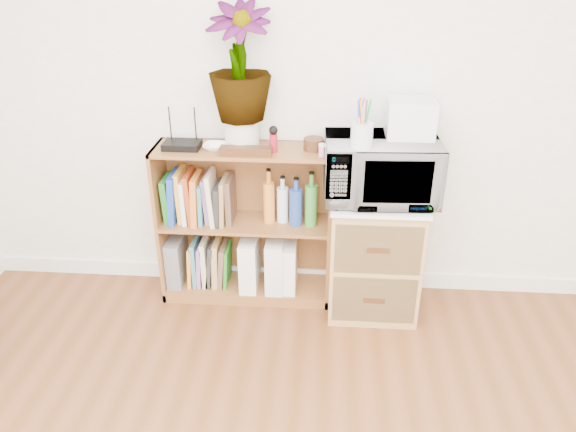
# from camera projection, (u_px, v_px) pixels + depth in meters

# --- Properties ---
(skirting_board) EXTENTS (4.00, 0.02, 0.10)m
(skirting_board) POSITION_uv_depth(u_px,v_px,m) (305.00, 275.00, 3.58)
(skirting_board) COLOR white
(skirting_board) RESTS_ON ground
(bookshelf) EXTENTS (1.00, 0.30, 0.95)m
(bookshelf) POSITION_uv_depth(u_px,v_px,m) (246.00, 225.00, 3.29)
(bookshelf) COLOR brown
(bookshelf) RESTS_ON ground
(wicker_unit) EXTENTS (0.50, 0.45, 0.70)m
(wicker_unit) POSITION_uv_depth(u_px,v_px,m) (374.00, 255.00, 3.23)
(wicker_unit) COLOR #9E7542
(wicker_unit) RESTS_ON ground
(microwave) EXTENTS (0.62, 0.43, 0.33)m
(microwave) POSITION_uv_depth(u_px,v_px,m) (381.00, 169.00, 2.98)
(microwave) COLOR white
(microwave) RESTS_ON wicker_unit
(pen_cup) EXTENTS (0.11, 0.11, 0.12)m
(pen_cup) POSITION_uv_depth(u_px,v_px,m) (362.00, 135.00, 2.78)
(pen_cup) COLOR silver
(pen_cup) RESTS_ON microwave
(small_appliance) EXTENTS (0.24, 0.20, 0.19)m
(small_appliance) POSITION_uv_depth(u_px,v_px,m) (410.00, 118.00, 2.91)
(small_appliance) COLOR silver
(small_appliance) RESTS_ON microwave
(router) EXTENTS (0.20, 0.14, 0.04)m
(router) POSITION_uv_depth(u_px,v_px,m) (182.00, 145.00, 3.07)
(router) COLOR black
(router) RESTS_ON bookshelf
(white_bowl) EXTENTS (0.13, 0.13, 0.03)m
(white_bowl) POSITION_uv_depth(u_px,v_px,m) (215.00, 147.00, 3.05)
(white_bowl) COLOR white
(white_bowl) RESTS_ON bookshelf
(plant_pot) EXTENTS (0.19, 0.19, 0.16)m
(plant_pot) POSITION_uv_depth(u_px,v_px,m) (242.00, 133.00, 3.05)
(plant_pot) COLOR silver
(plant_pot) RESTS_ON bookshelf
(potted_plant) EXTENTS (0.34, 0.34, 0.60)m
(potted_plant) POSITION_uv_depth(u_px,v_px,m) (239.00, 62.00, 2.88)
(potted_plant) COLOR #34772F
(potted_plant) RESTS_ON plant_pot
(trinket_box) EXTENTS (0.28, 0.07, 0.04)m
(trinket_box) POSITION_uv_depth(u_px,v_px,m) (246.00, 151.00, 2.97)
(trinket_box) COLOR #351C0E
(trinket_box) RESTS_ON bookshelf
(kokeshi_doll) EXTENTS (0.04, 0.04, 0.10)m
(kokeshi_doll) POSITION_uv_depth(u_px,v_px,m) (273.00, 143.00, 3.00)
(kokeshi_doll) COLOR maroon
(kokeshi_doll) RESTS_ON bookshelf
(wooden_bowl) EXTENTS (0.11, 0.11, 0.06)m
(wooden_bowl) POSITION_uv_depth(u_px,v_px,m) (314.00, 144.00, 3.04)
(wooden_bowl) COLOR #38200F
(wooden_bowl) RESTS_ON bookshelf
(paint_jars) EXTENTS (0.11, 0.04, 0.06)m
(paint_jars) POSITION_uv_depth(u_px,v_px,m) (328.00, 151.00, 2.95)
(paint_jars) COLOR pink
(paint_jars) RESTS_ON bookshelf
(file_box) EXTENTS (0.09, 0.23, 0.29)m
(file_box) POSITION_uv_depth(u_px,v_px,m) (177.00, 260.00, 3.43)
(file_box) COLOR slate
(file_box) RESTS_ON bookshelf
(magazine_holder_left) EXTENTS (0.10, 0.26, 0.32)m
(magazine_holder_left) POSITION_uv_depth(u_px,v_px,m) (250.00, 261.00, 3.39)
(magazine_holder_left) COLOR white
(magazine_holder_left) RESTS_ON bookshelf
(magazine_holder_mid) EXTENTS (0.10, 0.26, 0.33)m
(magazine_holder_mid) POSITION_uv_depth(u_px,v_px,m) (275.00, 262.00, 3.38)
(magazine_holder_mid) COLOR silver
(magazine_holder_mid) RESTS_ON bookshelf
(magazine_holder_right) EXTENTS (0.09, 0.24, 0.30)m
(magazine_holder_right) POSITION_uv_depth(u_px,v_px,m) (289.00, 265.00, 3.38)
(magazine_holder_right) COLOR white
(magazine_holder_right) RESTS_ON bookshelf
(cookbooks) EXTENTS (0.40, 0.20, 0.31)m
(cookbooks) POSITION_uv_depth(u_px,v_px,m) (199.00, 198.00, 3.23)
(cookbooks) COLOR #1E7223
(cookbooks) RESTS_ON bookshelf
(liquor_bottles) EXTENTS (0.46, 0.07, 0.32)m
(liquor_bottles) POSITION_uv_depth(u_px,v_px,m) (304.00, 200.00, 3.18)
(liquor_bottles) COLOR orange
(liquor_bottles) RESTS_ON bookshelf
(lower_books) EXTENTS (0.26, 0.19, 0.30)m
(lower_books) POSITION_uv_depth(u_px,v_px,m) (210.00, 262.00, 3.42)
(lower_books) COLOR orange
(lower_books) RESTS_ON bookshelf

